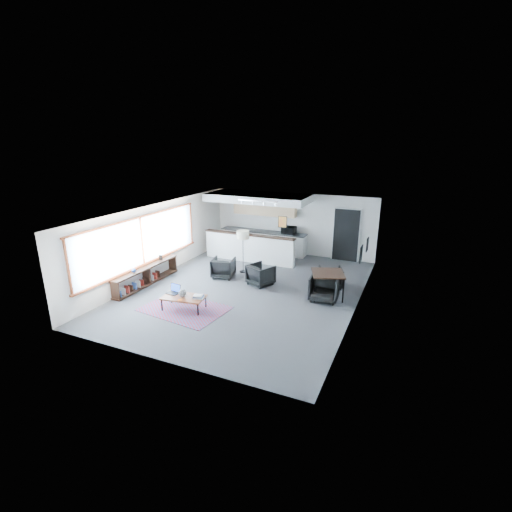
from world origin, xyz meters
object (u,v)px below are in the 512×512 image
at_px(book_stack, 198,297).
at_px(dining_chair_near, 324,289).
at_px(armchair_left, 223,267).
at_px(floor_lamp, 243,236).
at_px(coffee_table, 184,297).
at_px(dining_chair_far, 330,278).
at_px(ceramic_pot, 182,293).
at_px(armchair_right, 261,274).
at_px(laptop, 174,290).
at_px(microwave, 289,229).
at_px(dining_table, 328,275).

height_order(book_stack, dining_chair_near, dining_chair_near).
height_order(armchair_left, floor_lamp, floor_lamp).
distance_m(coffee_table, armchair_left, 2.79).
height_order(dining_chair_near, dining_chair_far, dining_chair_near).
relative_size(ceramic_pot, armchair_right, 0.29).
xyz_separation_m(book_stack, dining_chair_near, (3.10, 2.21, -0.07)).
relative_size(laptop, dining_chair_near, 0.53).
height_order(floor_lamp, dining_chair_far, floor_lamp).
distance_m(dining_chair_near, microwave, 4.74).
height_order(laptop, armchair_right, armchair_right).
distance_m(coffee_table, ceramic_pot, 0.14).
distance_m(coffee_table, dining_chair_far, 4.89).
relative_size(book_stack, dining_chair_far, 0.56).
distance_m(coffee_table, book_stack, 0.46).
xyz_separation_m(coffee_table, dining_chair_far, (3.49, 3.42, -0.05)).
xyz_separation_m(laptop, armchair_left, (0.18, 2.66, -0.08)).
relative_size(armchair_left, microwave, 1.37).
bearing_deg(floor_lamp, armchair_left, -117.79).
bearing_deg(dining_chair_near, microwave, 117.90).
xyz_separation_m(coffee_table, floor_lamp, (0.18, 3.56, 1.00)).
bearing_deg(armchair_left, armchair_right, 163.25).
relative_size(laptop, microwave, 0.69).
bearing_deg(book_stack, dining_chair_near, 35.43).
height_order(ceramic_pot, armchair_right, armchair_right).
xyz_separation_m(coffee_table, book_stack, (0.45, 0.09, 0.07)).
bearing_deg(floor_lamp, dining_chair_far, -2.48).
distance_m(book_stack, armchair_right, 2.71).
height_order(book_stack, armchair_right, armchair_right).
distance_m(dining_chair_far, microwave, 3.82).
distance_m(ceramic_pot, dining_chair_near, 4.26).
bearing_deg(dining_table, dining_chair_near, -96.10).
xyz_separation_m(dining_chair_near, dining_chair_far, (-0.06, 1.13, -0.05)).
bearing_deg(laptop, book_stack, 5.53).
xyz_separation_m(armchair_left, microwave, (1.25, 3.45, 0.73)).
relative_size(ceramic_pot, microwave, 0.39).
bearing_deg(laptop, dining_chair_far, 48.17).
xyz_separation_m(dining_table, dining_chair_far, (-0.09, 0.86, -0.42)).
xyz_separation_m(laptop, floor_lamp, (0.59, 3.44, 0.90)).
xyz_separation_m(armchair_right, dining_table, (2.30, -0.10, 0.34)).
distance_m(laptop, dining_chair_near, 4.52).
xyz_separation_m(armchair_left, floor_lamp, (0.41, 0.78, 0.98)).
distance_m(armchair_left, dining_chair_near, 3.81).
distance_m(laptop, dining_chair_far, 5.11).
bearing_deg(dining_chair_near, armchair_right, 165.99).
height_order(ceramic_pot, dining_chair_near, dining_chair_near).
bearing_deg(ceramic_pot, dining_table, 35.60).
distance_m(coffee_table, armchair_right, 2.95).
relative_size(coffee_table, dining_table, 1.06).
height_order(armchair_left, dining_chair_near, armchair_left).
xyz_separation_m(book_stack, microwave, (0.58, 6.15, 0.68)).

